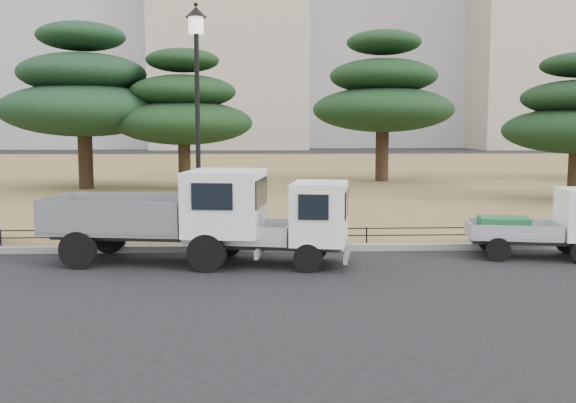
{
  "coord_description": "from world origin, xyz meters",
  "views": [
    {
      "loc": [
        -0.63,
        -12.97,
        3.02
      ],
      "look_at": [
        0.0,
        2.0,
        1.3
      ],
      "focal_mm": 40.0,
      "sensor_mm": 36.0,
      "label": 1
    }
  ],
  "objects_px": {
    "truck_large": "(169,211)",
    "truck_kei_rear": "(548,223)",
    "truck_kei_front": "(281,224)",
    "street_lamp": "(197,86)"
  },
  "relations": [
    {
      "from": "truck_large",
      "to": "truck_kei_rear",
      "type": "xyz_separation_m",
      "value": [
        8.75,
        0.16,
        -0.35
      ]
    },
    {
      "from": "truck_large",
      "to": "truck_kei_rear",
      "type": "distance_m",
      "value": 8.75
    },
    {
      "from": "truck_large",
      "to": "truck_kei_front",
      "type": "distance_m",
      "value": 2.53
    },
    {
      "from": "truck_large",
      "to": "street_lamp",
      "type": "bearing_deg",
      "value": 80.07
    },
    {
      "from": "truck_kei_front",
      "to": "truck_kei_rear",
      "type": "bearing_deg",
      "value": 15.43
    },
    {
      "from": "truck_large",
      "to": "truck_kei_rear",
      "type": "height_order",
      "value": "truck_large"
    },
    {
      "from": "truck_kei_rear",
      "to": "street_lamp",
      "type": "height_order",
      "value": "street_lamp"
    },
    {
      "from": "truck_kei_rear",
      "to": "truck_large",
      "type": "bearing_deg",
      "value": -168.27
    },
    {
      "from": "truck_large",
      "to": "truck_kei_front",
      "type": "bearing_deg",
      "value": 0.33
    },
    {
      "from": "truck_large",
      "to": "street_lamp",
      "type": "height_order",
      "value": "street_lamp"
    }
  ]
}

